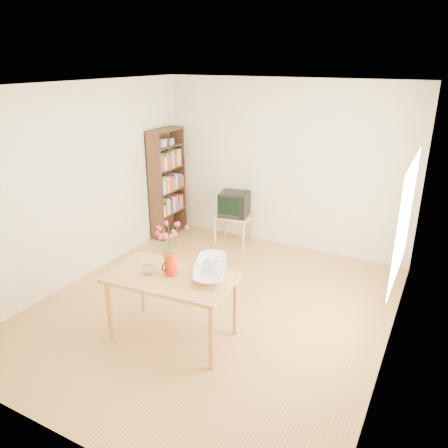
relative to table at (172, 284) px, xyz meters
The scene contains 11 objects.
room 0.96m from the table, 81.23° to the left, with size 4.50×4.50×4.50m.
table is the anchor object (origin of this frame).
tv_stand 2.76m from the table, 103.03° to the left, with size 0.60×0.45×0.46m.
bookshelf 3.03m from the table, 125.72° to the left, with size 0.28×0.70×1.80m.
pitcher 0.20m from the table, 130.81° to the left, with size 0.15×0.23×0.23m.
flowers 0.49m from the table, 131.76° to the left, with size 0.26×0.26×0.36m, color #E93660, non-canonical shape.
mug 0.30m from the table, 166.69° to the right, with size 0.12×0.12×0.09m, color white.
bowl 0.52m from the table, 40.94° to the left, with size 0.51×0.51×0.48m, color white.
teacup_a 0.47m from the table, 44.90° to the left, with size 0.08×0.08×0.07m, color white.
teacup_b 0.54m from the table, 39.13° to the left, with size 0.08×0.08×0.07m, color white.
television 2.76m from the table, 102.97° to the left, with size 0.51×0.49×0.39m.
Camera 1 is at (2.29, -4.01, 2.87)m, focal length 35.00 mm.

